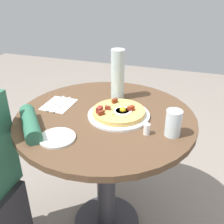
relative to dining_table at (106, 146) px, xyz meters
name	(u,v)px	position (x,y,z in m)	size (l,w,h in m)	color
ground_plane	(107,222)	(0.00, 0.00, -0.58)	(6.00, 6.00, 0.00)	gray
dining_table	(106,146)	(0.00, 0.00, 0.00)	(0.87, 0.87, 0.76)	brown
pizza_plate	(119,115)	(0.01, -0.06, 0.19)	(0.30, 0.30, 0.01)	white
breakfast_pizza	(119,112)	(0.01, -0.06, 0.21)	(0.25, 0.25, 0.05)	#DDB15B
bread_plate	(57,138)	(-0.25, 0.13, 0.19)	(0.15, 0.15, 0.01)	silver
napkin	(59,105)	(0.03, 0.27, 0.18)	(0.17, 0.14, 0.00)	white
fork	(56,103)	(0.03, 0.29, 0.19)	(0.18, 0.01, 0.01)	silver
knife	(62,104)	(0.03, 0.25, 0.19)	(0.18, 0.01, 0.01)	silver
water_glass	(173,123)	(-0.08, -0.33, 0.24)	(0.07, 0.07, 0.12)	silver
water_bottle	(118,75)	(0.21, 0.00, 0.32)	(0.07, 0.07, 0.27)	silver
salt_shaker	(147,129)	(-0.11, -0.22, 0.21)	(0.03, 0.03, 0.05)	white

